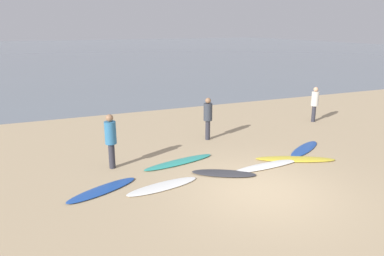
{
  "coord_description": "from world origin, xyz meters",
  "views": [
    {
      "loc": [
        -5.34,
        -7.69,
        4.41
      ],
      "look_at": [
        -0.12,
        4.65,
        0.6
      ],
      "focal_mm": 33.99,
      "sensor_mm": 36.0,
      "label": 1
    }
  ],
  "objects_px": {
    "surfboard_4": "(267,166)",
    "surfboard_6": "(304,149)",
    "surfboard_2": "(179,162)",
    "surfboard_5": "(295,159)",
    "person_0": "(315,101)",
    "surfboard_3": "(224,173)",
    "person_2": "(111,137)",
    "person_1": "(208,115)",
    "surfboard_0": "(103,190)",
    "surfboard_1": "(163,186)"
  },
  "relations": [
    {
      "from": "surfboard_0",
      "to": "surfboard_6",
      "type": "distance_m",
      "value": 7.44
    },
    {
      "from": "surfboard_4",
      "to": "person_2",
      "type": "xyz_separation_m",
      "value": [
        -4.62,
        1.85,
        1.0
      ]
    },
    {
      "from": "surfboard_6",
      "to": "surfboard_3",
      "type": "bearing_deg",
      "value": 162.77
    },
    {
      "from": "surfboard_4",
      "to": "surfboard_6",
      "type": "height_order",
      "value": "surfboard_4"
    },
    {
      "from": "surfboard_1",
      "to": "surfboard_5",
      "type": "height_order",
      "value": "surfboard_5"
    },
    {
      "from": "surfboard_3",
      "to": "surfboard_4",
      "type": "distance_m",
      "value": 1.59
    },
    {
      "from": "surfboard_2",
      "to": "person_0",
      "type": "bearing_deg",
      "value": 6.44
    },
    {
      "from": "surfboard_0",
      "to": "person_1",
      "type": "xyz_separation_m",
      "value": [
        4.67,
        3.1,
        0.96
      ]
    },
    {
      "from": "surfboard_6",
      "to": "person_2",
      "type": "relative_size",
      "value": 1.26
    },
    {
      "from": "surfboard_2",
      "to": "person_2",
      "type": "distance_m",
      "value": 2.38
    },
    {
      "from": "surfboard_3",
      "to": "person_2",
      "type": "height_order",
      "value": "person_2"
    },
    {
      "from": "surfboard_0",
      "to": "surfboard_3",
      "type": "bearing_deg",
      "value": -29.21
    },
    {
      "from": "person_1",
      "to": "surfboard_6",
      "type": "bearing_deg",
      "value": -72.61
    },
    {
      "from": "surfboard_1",
      "to": "person_1",
      "type": "distance_m",
      "value": 4.77
    },
    {
      "from": "surfboard_4",
      "to": "person_1",
      "type": "distance_m",
      "value": 3.55
    },
    {
      "from": "surfboard_0",
      "to": "surfboard_1",
      "type": "relative_size",
      "value": 0.99
    },
    {
      "from": "surfboard_2",
      "to": "person_1",
      "type": "bearing_deg",
      "value": 33.22
    },
    {
      "from": "surfboard_3",
      "to": "surfboard_4",
      "type": "xyz_separation_m",
      "value": [
        1.59,
        0.01,
        0.0
      ]
    },
    {
      "from": "surfboard_6",
      "to": "person_1",
      "type": "height_order",
      "value": "person_1"
    },
    {
      "from": "person_0",
      "to": "person_2",
      "type": "xyz_separation_m",
      "value": [
        -9.87,
        -2.11,
        0.07
      ]
    },
    {
      "from": "surfboard_4",
      "to": "surfboard_6",
      "type": "relative_size",
      "value": 1.17
    },
    {
      "from": "surfboard_0",
      "to": "surfboard_3",
      "type": "xyz_separation_m",
      "value": [
        3.61,
        -0.28,
        0.01
      ]
    },
    {
      "from": "surfboard_4",
      "to": "person_1",
      "type": "relative_size",
      "value": 1.54
    },
    {
      "from": "surfboard_0",
      "to": "person_2",
      "type": "xyz_separation_m",
      "value": [
        0.58,
        1.57,
        1.01
      ]
    },
    {
      "from": "surfboard_2",
      "to": "surfboard_5",
      "type": "distance_m",
      "value": 3.93
    },
    {
      "from": "surfboard_3",
      "to": "person_2",
      "type": "relative_size",
      "value": 1.11
    },
    {
      "from": "person_1",
      "to": "person_2",
      "type": "distance_m",
      "value": 4.37
    },
    {
      "from": "surfboard_4",
      "to": "person_1",
      "type": "bearing_deg",
      "value": 95.02
    },
    {
      "from": "surfboard_5",
      "to": "person_1",
      "type": "height_order",
      "value": "person_1"
    },
    {
      "from": "surfboard_6",
      "to": "person_1",
      "type": "xyz_separation_m",
      "value": [
        -2.74,
        2.5,
        0.97
      ]
    },
    {
      "from": "surfboard_4",
      "to": "surfboard_6",
      "type": "bearing_deg",
      "value": 17.75
    },
    {
      "from": "surfboard_0",
      "to": "surfboard_5",
      "type": "distance_m",
      "value": 6.41
    },
    {
      "from": "surfboard_6",
      "to": "person_0",
      "type": "bearing_deg",
      "value": 14.96
    },
    {
      "from": "surfboard_2",
      "to": "surfboard_3",
      "type": "bearing_deg",
      "value": -68.87
    },
    {
      "from": "surfboard_0",
      "to": "surfboard_4",
      "type": "xyz_separation_m",
      "value": [
        5.2,
        -0.28,
        0.01
      ]
    },
    {
      "from": "surfboard_2",
      "to": "person_2",
      "type": "height_order",
      "value": "person_2"
    },
    {
      "from": "surfboard_3",
      "to": "surfboard_5",
      "type": "xyz_separation_m",
      "value": [
        2.8,
        0.14,
        -0.0
      ]
    },
    {
      "from": "surfboard_0",
      "to": "surfboard_1",
      "type": "bearing_deg",
      "value": -39.45
    },
    {
      "from": "surfboard_3",
      "to": "surfboard_6",
      "type": "bearing_deg",
      "value": 43.26
    },
    {
      "from": "person_2",
      "to": "surfboard_0",
      "type": "bearing_deg",
      "value": 171.37
    },
    {
      "from": "surfboard_0",
      "to": "surfboard_1",
      "type": "height_order",
      "value": "surfboard_0"
    },
    {
      "from": "surfboard_3",
      "to": "person_0",
      "type": "xyz_separation_m",
      "value": [
        6.84,
        3.96,
        0.93
      ]
    },
    {
      "from": "person_0",
      "to": "person_1",
      "type": "height_order",
      "value": "person_1"
    },
    {
      "from": "surfboard_2",
      "to": "person_1",
      "type": "xyz_separation_m",
      "value": [
        1.97,
        1.97,
        0.96
      ]
    },
    {
      "from": "surfboard_3",
      "to": "surfboard_5",
      "type": "bearing_deg",
      "value": 33.04
    },
    {
      "from": "surfboard_4",
      "to": "surfboard_5",
      "type": "bearing_deg",
      "value": 2.4
    },
    {
      "from": "surfboard_6",
      "to": "surfboard_2",
      "type": "bearing_deg",
      "value": 143.17
    },
    {
      "from": "surfboard_0",
      "to": "surfboard_6",
      "type": "height_order",
      "value": "surfboard_0"
    },
    {
      "from": "surfboard_3",
      "to": "person_0",
      "type": "distance_m",
      "value": 7.96
    },
    {
      "from": "person_2",
      "to": "surfboard_4",
      "type": "bearing_deg",
      "value": -100.04
    }
  ]
}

